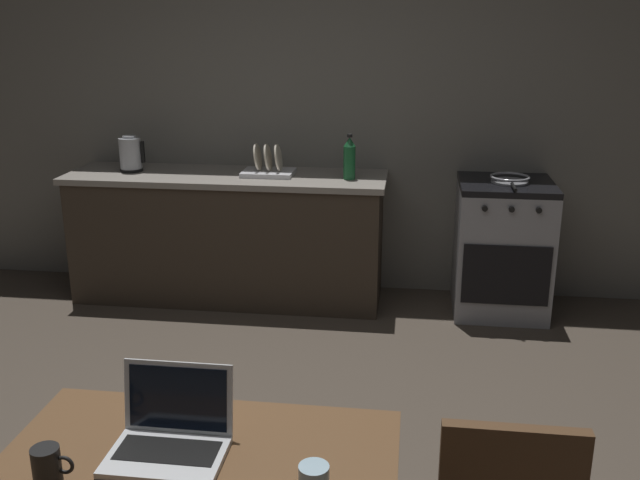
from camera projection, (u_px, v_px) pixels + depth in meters
name	position (u px, v px, depth m)	size (l,w,h in m)	color
back_wall	(369.00, 104.00, 4.91)	(6.40, 0.10, 2.64)	slate
kitchen_counter	(229.00, 236.00, 4.96)	(2.16, 0.64, 0.88)	#382D23
stove_oven	(502.00, 247.00, 4.72)	(0.60, 0.62, 0.88)	gray
laptop	(170.00, 437.00, 1.99)	(0.32, 0.26, 0.23)	silver
electric_kettle	(131.00, 154.00, 4.87)	(0.18, 0.16, 0.24)	black
bottle	(349.00, 158.00, 4.63)	(0.08, 0.08, 0.29)	#19592D
frying_pan	(510.00, 179.00, 4.56)	(0.25, 0.42, 0.05)	gray
coffee_mug	(47.00, 465.00, 1.86)	(0.11, 0.07, 0.10)	black
dish_rack	(268.00, 168.00, 4.77)	(0.34, 0.26, 0.21)	silver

